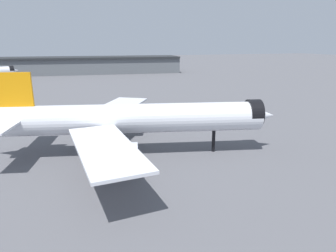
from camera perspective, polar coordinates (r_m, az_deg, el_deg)
ground at (r=62.68m, az=-9.08°, el=-5.44°), size 900.00×900.00×0.00m
airliner_near_gate at (r=60.34m, az=-7.00°, el=1.31°), size 59.12×53.01×17.06m
terminal_building at (r=232.26m, az=-20.71°, el=10.81°), size 175.88×43.49×23.79m
service_truck_front at (r=91.05m, az=-20.86°, el=1.47°), size 4.89×5.88×3.00m
baggage_cart_trailing at (r=95.61m, az=-5.96°, el=2.71°), size 2.77×2.50×1.82m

